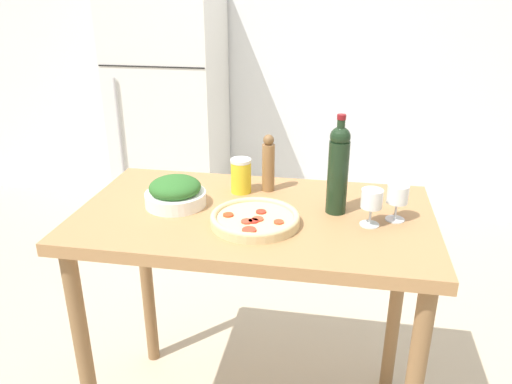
# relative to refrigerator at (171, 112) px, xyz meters

# --- Properties ---
(wall_back) EXTENTS (6.40, 0.08, 2.60)m
(wall_back) POSITION_rel_refrigerator_xyz_m (0.95, 0.36, 0.47)
(wall_back) COLOR silver
(wall_back) RESTS_ON ground_plane
(refrigerator) EXTENTS (0.73, 0.66, 1.67)m
(refrigerator) POSITION_rel_refrigerator_xyz_m (0.00, 0.00, 0.00)
(refrigerator) COLOR silver
(refrigerator) RESTS_ON ground_plane
(prep_counter) EXTENTS (1.23, 0.69, 0.96)m
(prep_counter) POSITION_rel_refrigerator_xyz_m (0.95, -1.85, -0.01)
(prep_counter) COLOR #A87A4C
(prep_counter) RESTS_ON ground_plane
(wine_bottle) EXTENTS (0.07, 0.07, 0.34)m
(wine_bottle) POSITION_rel_refrigerator_xyz_m (1.23, -1.80, 0.28)
(wine_bottle) COLOR black
(wine_bottle) RESTS_ON prep_counter
(wine_glass_near) EXTENTS (0.07, 0.07, 0.12)m
(wine_glass_near) POSITION_rel_refrigerator_xyz_m (1.34, -1.89, 0.21)
(wine_glass_near) COLOR silver
(wine_glass_near) RESTS_ON prep_counter
(wine_glass_far) EXTENTS (0.07, 0.07, 0.12)m
(wine_glass_far) POSITION_rel_refrigerator_xyz_m (1.43, -1.83, 0.21)
(wine_glass_far) COLOR silver
(wine_glass_far) RESTS_ON prep_counter
(pepper_mill) EXTENTS (0.05, 0.05, 0.22)m
(pepper_mill) POSITION_rel_refrigerator_xyz_m (0.97, -1.65, 0.23)
(pepper_mill) COLOR olive
(pepper_mill) RESTS_ON prep_counter
(salad_bowl) EXTENTS (0.22, 0.22, 0.11)m
(salad_bowl) POSITION_rel_refrigerator_xyz_m (0.66, -1.84, 0.17)
(salad_bowl) COLOR white
(salad_bowl) RESTS_ON prep_counter
(homemade_pizza) EXTENTS (0.29, 0.29, 0.04)m
(homemade_pizza) POSITION_rel_refrigerator_xyz_m (0.97, -1.94, 0.14)
(homemade_pizza) COLOR #DBC189
(homemade_pizza) RESTS_ON prep_counter
(salt_canister) EXTENTS (0.08, 0.08, 0.13)m
(salt_canister) POSITION_rel_refrigerator_xyz_m (0.87, -1.68, 0.19)
(salt_canister) COLOR yellow
(salt_canister) RESTS_ON prep_counter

